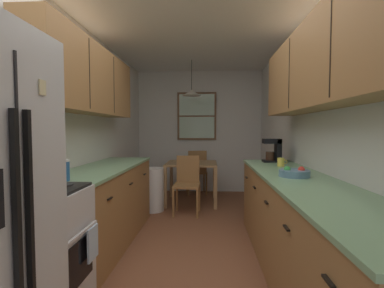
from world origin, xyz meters
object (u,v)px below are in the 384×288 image
dining_chair_near (187,182)px  trash_bin (153,189)px  stove_range (33,255)px  coffee_maker (274,150)px  mug_by_coffeemaker (281,162)px  microwave_over_range (11,81)px  storage_canister (62,170)px  dining_table (192,169)px  dining_chair_far (197,170)px  fruit_bowl (294,173)px

dining_chair_near → trash_bin: size_ratio=1.29×
stove_range → trash_bin: bearing=83.7°
trash_bin → coffee_maker: 2.04m
trash_bin → mug_by_coffeemaker: size_ratio=6.06×
microwave_over_range → storage_canister: 0.78m
microwave_over_range → mug_by_coffeemaker: bearing=34.3°
dining_table → dining_chair_far: 0.64m
dining_chair_near → mug_by_coffeemaker: (1.16, -1.13, 0.45)m
microwave_over_range → dining_table: (1.00, 3.22, -1.02)m
dining_chair_near → mug_by_coffeemaker: bearing=-44.2°
dining_chair_far → fruit_bowl: (1.00, -3.10, 0.44)m
mug_by_coffeemaker → dining_chair_near: bearing=135.8°
stove_range → fruit_bowl: size_ratio=4.09×
dining_chair_far → trash_bin: 1.36m
microwave_over_range → dining_chair_near: size_ratio=0.69×
microwave_over_range → dining_table: bearing=72.7°
stove_range → fruit_bowl: (1.96, 0.75, 0.46)m
microwave_over_range → coffee_maker: size_ratio=2.07×
microwave_over_range → fruit_bowl: 2.31m
dining_chair_far → dining_table: bearing=-96.2°
dining_table → coffee_maker: 1.82m
coffee_maker → trash_bin: bearing=155.7°
dining_chair_far → trash_bin: (-0.66, -1.18, -0.15)m
trash_bin → dining_table: bearing=42.7°
dining_table → coffee_maker: bearing=-49.2°
coffee_maker → mug_by_coffeemaker: bearing=-92.4°
stove_range → fruit_bowl: stove_range is taller
dining_table → dining_chair_far: (0.07, 0.63, -0.11)m
stove_range → microwave_over_range: 1.17m
dining_chair_far → storage_canister: size_ratio=5.14×
stove_range → coffee_maker: coffee_maker is taller
dining_chair_far → trash_bin: bearing=-119.3°
microwave_over_range → dining_chair_near: bearing=69.4°
dining_table → fruit_bowl: size_ratio=3.33×
stove_range → dining_table: stove_range is taller
microwave_over_range → mug_by_coffeemaker: microwave_over_range is taller
stove_range → dining_table: bearing=74.6°
stove_range → dining_chair_near: 2.72m
microwave_over_range → mug_by_coffeemaker: (2.13, 1.46, -0.69)m
fruit_bowl → dining_table: bearing=113.5°
dining_chair_near → fruit_bowl: 2.19m
storage_canister → dining_chair_near: bearing=68.3°
dining_chair_near → fruit_bowl: size_ratio=3.34×
dining_chair_near → storage_canister: size_ratio=5.14×
dining_table → coffee_maker: size_ratio=2.98×
dining_chair_far → storage_canister: storage_canister is taller
dining_table → trash_bin: 0.85m
fruit_bowl → trash_bin: bearing=131.0°
stove_range → storage_canister: size_ratio=6.29×
stove_range → mug_by_coffeemaker: stove_range is taller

